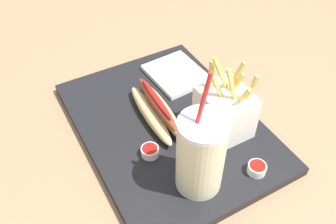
{
  "coord_description": "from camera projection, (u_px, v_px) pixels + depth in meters",
  "views": [
    {
      "loc": [
        -0.46,
        0.26,
        0.57
      ],
      "look_at": [
        0.0,
        0.0,
        0.05
      ],
      "focal_mm": 38.91,
      "sensor_mm": 36.0,
      "label": 1
    }
  ],
  "objects": [
    {
      "name": "ground_plane",
      "position": [
        168.0,
        132.0,
        0.78
      ],
      "size": [
        2.4,
        2.4,
        0.02
      ],
      "primitive_type": "cube",
      "color": "#8C6B4C"
    },
    {
      "name": "food_tray",
      "position": [
        168.0,
        126.0,
        0.76
      ],
      "size": [
        0.46,
        0.34,
        0.02
      ],
      "primitive_type": "cube",
      "color": "black",
      "rests_on": "ground_plane"
    },
    {
      "name": "soda_cup",
      "position": [
        201.0,
        155.0,
        0.6
      ],
      "size": [
        0.08,
        0.08,
        0.24
      ],
      "color": "beige",
      "rests_on": "food_tray"
    },
    {
      "name": "fries_basket",
      "position": [
        225.0,
        111.0,
        0.71
      ],
      "size": [
        0.1,
        0.09,
        0.17
      ],
      "color": "white",
      "rests_on": "food_tray"
    },
    {
      "name": "hot_dog_1",
      "position": [
        157.0,
        110.0,
        0.75
      ],
      "size": [
        0.19,
        0.07,
        0.06
      ],
      "color": "#DBB775",
      "rests_on": "food_tray"
    },
    {
      "name": "ketchup_cup_1",
      "position": [
        257.0,
        168.0,
        0.66
      ],
      "size": [
        0.03,
        0.03,
        0.02
      ],
      "color": "white",
      "rests_on": "food_tray"
    },
    {
      "name": "ketchup_cup_2",
      "position": [
        150.0,
        151.0,
        0.69
      ],
      "size": [
        0.03,
        0.03,
        0.02
      ],
      "color": "white",
      "rests_on": "food_tray"
    },
    {
      "name": "napkin_stack",
      "position": [
        176.0,
        74.0,
        0.86
      ],
      "size": [
        0.14,
        0.12,
        0.01
      ],
      "primitive_type": "cube",
      "rotation": [
        0.0,
        0.0,
        0.06
      ],
      "color": "white",
      "rests_on": "food_tray"
    }
  ]
}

